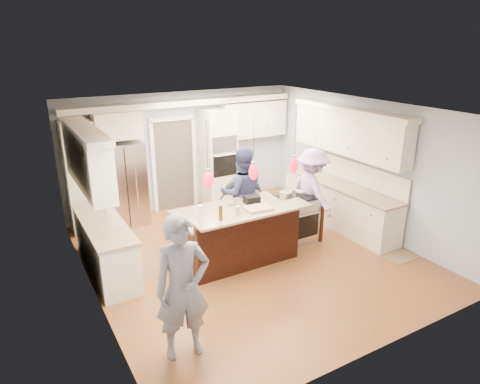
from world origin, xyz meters
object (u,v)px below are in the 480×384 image
object	(u,v)px
island_range	(296,218)
person_far_left	(242,193)
kitchen_island	(236,234)
refrigerator	(123,184)
person_bar_end	(183,288)

from	to	relation	value
island_range	person_far_left	bearing A→B (deg)	139.65
kitchen_island	person_far_left	world-z (taller)	person_far_left
kitchen_island	island_range	distance (m)	1.41
island_range	person_far_left	xyz separation A→B (m)	(-0.83, 0.70, 0.46)
kitchen_island	person_far_left	size ratio (longest dim) A/B	1.15
kitchen_island	island_range	world-z (taller)	kitchen_island
kitchen_island	island_range	xyz separation A→B (m)	(1.41, 0.08, -0.03)
refrigerator	island_range	xyz separation A→B (m)	(2.71, -2.49, -0.44)
refrigerator	person_bar_end	size ratio (longest dim) A/B	0.96
refrigerator	person_bar_end	world-z (taller)	person_bar_end
person_bar_end	person_far_left	xyz separation A→B (m)	(2.38, 2.65, -0.02)
refrigerator	person_far_left	world-z (taller)	person_far_left
refrigerator	kitchen_island	size ratio (longest dim) A/B	0.86
island_range	person_far_left	size ratio (longest dim) A/B	0.50
kitchen_island	island_range	bearing A→B (deg)	3.10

